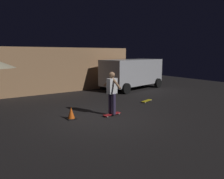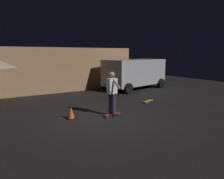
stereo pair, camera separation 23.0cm
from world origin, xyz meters
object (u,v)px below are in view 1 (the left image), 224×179
object	(u,v)px
parked_van	(132,72)
skater	(112,90)
skateboard_ridden	(112,114)
skateboard_spare	(147,101)
traffic_cone	(71,114)

from	to	relation	value
parked_van	skater	bearing A→B (deg)	-135.30
skateboard_ridden	skater	distance (m)	0.98
skateboard_ridden	parked_van	bearing A→B (deg)	44.70
parked_van	skateboard_spare	bearing A→B (deg)	-118.11
skateboard_spare	traffic_cone	size ratio (longest dim) A/B	1.74
parked_van	skater	xyz separation A→B (m)	(-4.76, -4.71, -0.12)
skateboard_ridden	skateboard_spare	xyz separation A→B (m)	(2.81, 1.06, 0.00)
parked_van	skater	size ratio (longest dim) A/B	2.93
parked_van	skateboard_ridden	xyz separation A→B (m)	(-4.76, -4.71, -1.11)
skateboard_ridden	traffic_cone	distance (m)	1.61
traffic_cone	skater	bearing A→B (deg)	-16.77
parked_van	skater	distance (m)	6.70
skateboard_spare	skateboard_ridden	bearing A→B (deg)	-159.42
skater	skateboard_ridden	bearing A→B (deg)	-3.58
parked_van	traffic_cone	bearing A→B (deg)	-145.97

